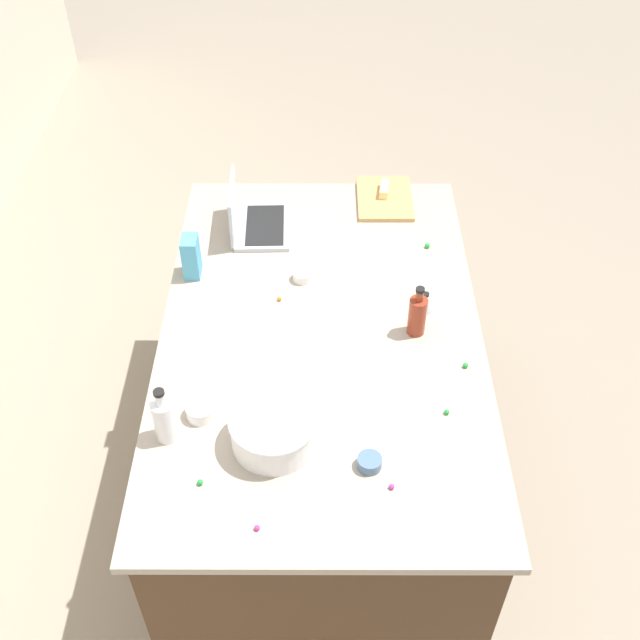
# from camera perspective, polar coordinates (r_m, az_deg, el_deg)

# --- Properties ---
(ground_plane) EXTENTS (12.00, 12.00, 0.00)m
(ground_plane) POSITION_cam_1_polar(r_m,az_deg,el_deg) (3.46, 0.00, -11.44)
(ground_plane) COLOR gray
(island_counter) EXTENTS (1.85, 1.15, 0.90)m
(island_counter) POSITION_cam_1_polar(r_m,az_deg,el_deg) (3.09, 0.00, -6.67)
(island_counter) COLOR #4C331E
(island_counter) RESTS_ON ground
(laptop) EXTENTS (0.32, 0.24, 0.22)m
(laptop) POSITION_cam_1_polar(r_m,az_deg,el_deg) (3.20, -5.04, 7.36)
(laptop) COLOR #B7B7BC
(laptop) RESTS_ON island_counter
(mixing_bowl_large) EXTENTS (0.27, 0.27, 0.12)m
(mixing_bowl_large) POSITION_cam_1_polar(r_m,az_deg,el_deg) (2.39, -3.56, -8.06)
(mixing_bowl_large) COLOR white
(mixing_bowl_large) RESTS_ON island_counter
(bottle_vinegar) EXTENTS (0.07, 0.07, 0.21)m
(bottle_vinegar) POSITION_cam_1_polar(r_m,az_deg,el_deg) (2.43, -11.48, -7.15)
(bottle_vinegar) COLOR white
(bottle_vinegar) RESTS_ON island_counter
(bottle_soy) EXTENTS (0.06, 0.06, 0.20)m
(bottle_soy) POSITION_cam_1_polar(r_m,az_deg,el_deg) (2.72, 7.09, 0.38)
(bottle_soy) COLOR maroon
(bottle_soy) RESTS_ON island_counter
(cutting_board) EXTENTS (0.32, 0.23, 0.02)m
(cutting_board) POSITION_cam_1_polar(r_m,az_deg,el_deg) (3.39, 4.70, 8.92)
(cutting_board) COLOR tan
(cutting_board) RESTS_ON island_counter
(butter_stick_left) EXTENTS (0.11, 0.05, 0.04)m
(butter_stick_left) POSITION_cam_1_polar(r_m,az_deg,el_deg) (3.40, 4.70, 9.59)
(butter_stick_left) COLOR #F4E58C
(butter_stick_left) RESTS_ON cutting_board
(ramekin_small) EXTENTS (0.08, 0.08, 0.04)m
(ramekin_small) POSITION_cam_1_polar(r_m,az_deg,el_deg) (2.96, -1.36, 3.29)
(ramekin_small) COLOR white
(ramekin_small) RESTS_ON island_counter
(ramekin_medium) EXTENTS (0.09, 0.09, 0.05)m
(ramekin_medium) POSITION_cam_1_polar(r_m,az_deg,el_deg) (2.51, -8.88, -6.62)
(ramekin_medium) COLOR white
(ramekin_medium) RESTS_ON island_counter
(ramekin_wide) EXTENTS (0.08, 0.08, 0.04)m
(ramekin_wide) POSITION_cam_1_polar(r_m,az_deg,el_deg) (2.37, 3.57, -10.42)
(ramekin_wide) COLOR slate
(ramekin_wide) RESTS_ON island_counter
(kitchen_timer) EXTENTS (0.07, 0.07, 0.08)m
(kitchen_timer) POSITION_cam_1_polar(r_m,az_deg,el_deg) (2.84, 7.66, 1.34)
(kitchen_timer) COLOR #B2B2B7
(kitchen_timer) RESTS_ON island_counter
(candy_bag) EXTENTS (0.09, 0.06, 0.17)m
(candy_bag) POSITION_cam_1_polar(r_m,az_deg,el_deg) (2.98, -9.55, 4.63)
(candy_bag) COLOR #4CA5CC
(candy_bag) RESTS_ON island_counter
(candy_0) EXTENTS (0.02, 0.02, 0.02)m
(candy_0) POSITION_cam_1_polar(r_m,az_deg,el_deg) (2.68, 10.58, -3.30)
(candy_0) COLOR green
(candy_0) RESTS_ON island_counter
(candy_1) EXTENTS (0.02, 0.02, 0.02)m
(candy_1) POSITION_cam_1_polar(r_m,az_deg,el_deg) (2.36, -8.92, -11.72)
(candy_1) COLOR green
(candy_1) RESTS_ON island_counter
(candy_2) EXTENTS (0.02, 0.02, 0.02)m
(candy_2) POSITION_cam_1_polar(r_m,az_deg,el_deg) (2.26, -4.76, -15.00)
(candy_2) COLOR #CC3399
(candy_2) RESTS_ON island_counter
(candy_3) EXTENTS (0.02, 0.02, 0.02)m
(candy_3) POSITION_cam_1_polar(r_m,az_deg,el_deg) (2.88, -3.10, 1.56)
(candy_3) COLOR orange
(candy_3) RESTS_ON island_counter
(candy_4) EXTENTS (0.02, 0.02, 0.02)m
(candy_4) POSITION_cam_1_polar(r_m,az_deg,el_deg) (2.53, 9.23, -6.70)
(candy_4) COLOR green
(candy_4) RESTS_ON island_counter
(candy_5) EXTENTS (0.02, 0.02, 0.02)m
(candy_5) POSITION_cam_1_polar(r_m,az_deg,el_deg) (2.34, 5.20, -12.13)
(candy_5) COLOR #CC3399
(candy_5) RESTS_ON island_counter
(candy_6) EXTENTS (0.02, 0.02, 0.02)m
(candy_6) POSITION_cam_1_polar(r_m,az_deg,el_deg) (3.14, 7.84, 5.45)
(candy_6) COLOR green
(candy_6) RESTS_ON island_counter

